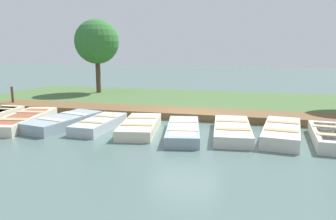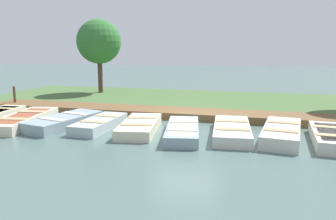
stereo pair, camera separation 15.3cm
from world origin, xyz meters
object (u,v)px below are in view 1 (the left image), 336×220
rowboat_8 (333,137)px  rowboat_7 (282,132)px  rowboat_6 (232,130)px  rowboat_4 (140,126)px  rowboat_2 (64,121)px  park_tree_far_left (97,42)px  rowboat_3 (99,124)px  mooring_post_near (13,97)px  rowboat_1 (22,120)px  rowboat_5 (183,130)px

rowboat_8 → rowboat_7: bearing=-91.9°
rowboat_6 → rowboat_4: bearing=-91.0°
rowboat_8 → rowboat_2: bearing=-85.6°
park_tree_far_left → rowboat_3: bearing=26.0°
rowboat_2 → mooring_post_near: (-2.69, -4.33, 0.34)m
rowboat_6 → rowboat_8: (0.13, 3.01, 0.01)m
rowboat_1 → mooring_post_near: size_ratio=3.47×
rowboat_4 → rowboat_8: (-0.08, 6.12, 0.01)m
rowboat_2 → rowboat_3: size_ratio=1.18×
rowboat_1 → rowboat_2: rowboat_2 is taller
rowboat_6 → rowboat_5: bearing=-79.9°
rowboat_4 → rowboat_8: size_ratio=1.05×
rowboat_3 → rowboat_5: (0.20, 3.08, -0.00)m
rowboat_1 → rowboat_7: 9.22m
rowboat_8 → mooring_post_near: bearing=-97.3°
rowboat_1 → mooring_post_near: bearing=-146.1°
rowboat_7 → park_tree_far_left: bearing=-120.2°
rowboat_2 → rowboat_4: rowboat_2 is taller
rowboat_4 → park_tree_far_left: 10.02m
rowboat_3 → rowboat_7: rowboat_7 is taller
rowboat_7 → park_tree_far_left: park_tree_far_left is taller
rowboat_6 → mooring_post_near: 10.64m
rowboat_6 → park_tree_far_left: size_ratio=0.71×
rowboat_6 → rowboat_8: rowboat_8 is taller
mooring_post_near → park_tree_far_left: size_ratio=0.24×
park_tree_far_left → rowboat_5: bearing=40.5°
rowboat_2 → park_tree_far_left: bearing=-150.9°
rowboat_3 → rowboat_4: (-0.00, 1.52, 0.00)m
rowboat_2 → rowboat_1: bearing=-73.7°
rowboat_3 → rowboat_5: 3.08m
rowboat_3 → rowboat_6: 4.64m
rowboat_1 → rowboat_2: bearing=84.7°
rowboat_5 → rowboat_6: size_ratio=1.00×
rowboat_2 → rowboat_3: 1.39m
rowboat_2 → rowboat_4: (-0.05, 2.91, -0.01)m
rowboat_1 → rowboat_3: size_ratio=1.37×
rowboat_5 → rowboat_7: rowboat_7 is taller
rowboat_7 → park_tree_far_left: size_ratio=0.70×
rowboat_1 → rowboat_2: size_ratio=1.16×
rowboat_7 → rowboat_5: bearing=-74.9°
rowboat_2 → rowboat_4: bearing=102.9°
mooring_post_near → park_tree_far_left: 6.19m
rowboat_5 → mooring_post_near: bearing=-118.0°
rowboat_6 → park_tree_far_left: bearing=-137.1°
rowboat_7 → park_tree_far_left: 12.98m
rowboat_4 → mooring_post_near: size_ratio=2.84×
rowboat_4 → rowboat_8: 6.12m
rowboat_8 → mooring_post_near: size_ratio=2.70×
rowboat_2 → rowboat_4: 2.91m
rowboat_8 → mooring_post_near: mooring_post_near is taller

